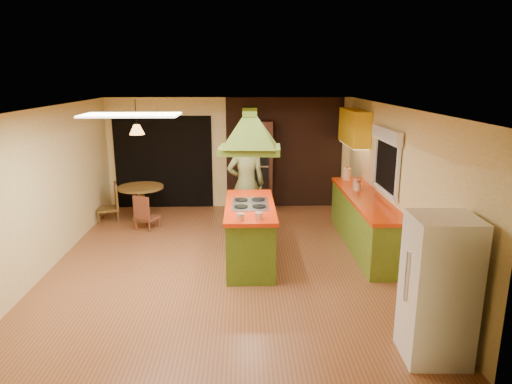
{
  "coord_description": "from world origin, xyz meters",
  "views": [
    {
      "loc": [
        0.31,
        -7.03,
        2.97
      ],
      "look_at": [
        0.51,
        0.06,
        1.15
      ],
      "focal_mm": 32.0,
      "sensor_mm": 36.0,
      "label": 1
    }
  ],
  "objects_px": {
    "man": "(246,184)",
    "dining_table": "(141,196)",
    "canister_large": "(347,174)",
    "wall_oven": "(256,166)",
    "refrigerator": "(438,289)",
    "kitchen_island": "(250,233)"
  },
  "relations": [
    {
      "from": "man",
      "to": "dining_table",
      "type": "height_order",
      "value": "man"
    },
    {
      "from": "dining_table",
      "to": "canister_large",
      "type": "bearing_deg",
      "value": -5.6
    },
    {
      "from": "wall_oven",
      "to": "dining_table",
      "type": "distance_m",
      "value": 2.58
    },
    {
      "from": "wall_oven",
      "to": "canister_large",
      "type": "distance_m",
      "value": 2.07
    },
    {
      "from": "refrigerator",
      "to": "wall_oven",
      "type": "bearing_deg",
      "value": 109.21
    },
    {
      "from": "kitchen_island",
      "to": "canister_large",
      "type": "relative_size",
      "value": 8.17
    },
    {
      "from": "wall_oven",
      "to": "dining_table",
      "type": "height_order",
      "value": "wall_oven"
    },
    {
      "from": "kitchen_island",
      "to": "dining_table",
      "type": "relative_size",
      "value": 2.06
    },
    {
      "from": "kitchen_island",
      "to": "canister_large",
      "type": "xyz_separation_m",
      "value": [
        1.99,
        1.95,
        0.55
      ]
    },
    {
      "from": "kitchen_island",
      "to": "dining_table",
      "type": "xyz_separation_m",
      "value": [
        -2.26,
        2.37,
        0.01
      ]
    },
    {
      "from": "refrigerator",
      "to": "canister_large",
      "type": "height_order",
      "value": "refrigerator"
    },
    {
      "from": "kitchen_island",
      "to": "dining_table",
      "type": "bearing_deg",
      "value": 133.72
    },
    {
      "from": "man",
      "to": "refrigerator",
      "type": "distance_m",
      "value": 4.47
    },
    {
      "from": "man",
      "to": "canister_large",
      "type": "height_order",
      "value": "man"
    },
    {
      "from": "man",
      "to": "dining_table",
      "type": "distance_m",
      "value": 2.49
    },
    {
      "from": "canister_large",
      "to": "kitchen_island",
      "type": "bearing_deg",
      "value": -135.55
    },
    {
      "from": "kitchen_island",
      "to": "refrigerator",
      "type": "distance_m",
      "value": 3.31
    },
    {
      "from": "refrigerator",
      "to": "dining_table",
      "type": "xyz_separation_m",
      "value": [
        -4.19,
        5.04,
        -0.3
      ]
    },
    {
      "from": "man",
      "to": "kitchen_island",
      "type": "bearing_deg",
      "value": 84.0
    },
    {
      "from": "kitchen_island",
      "to": "canister_large",
      "type": "distance_m",
      "value": 2.84
    },
    {
      "from": "dining_table",
      "to": "canister_large",
      "type": "height_order",
      "value": "canister_large"
    },
    {
      "from": "kitchen_island",
      "to": "refrigerator",
      "type": "height_order",
      "value": "refrigerator"
    }
  ]
}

